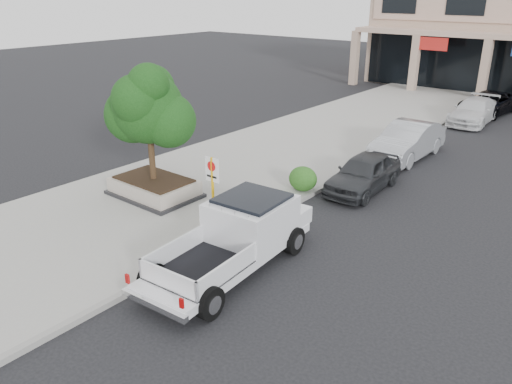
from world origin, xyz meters
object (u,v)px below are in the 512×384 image
curb_car_b (407,141)px  curb_car_d (488,103)px  planter (154,187)px  curb_car_c (474,111)px  no_parking_sign (213,182)px  curb_car_a (364,173)px  pickup_truck (229,240)px  planter_tree (154,108)px

curb_car_b → curb_car_d: 11.45m
planter → curb_car_c: size_ratio=0.66×
no_parking_sign → curb_car_c: no_parking_sign is taller
curb_car_a → no_parking_sign: bearing=-110.8°
curb_car_d → no_parking_sign: bearing=-87.9°
pickup_truck → curb_car_b: 12.56m
curb_car_b → curb_car_d: bearing=89.4°
curb_car_c → curb_car_d: curb_car_c is taller
curb_car_d → planter: bearing=-96.7°
curb_car_b → no_parking_sign: bearing=-98.2°
curb_car_c → curb_car_a: bearing=-91.7°
planter → curb_car_b: curb_car_b is taller
planter_tree → curb_car_c: bearing=74.2°
planter → planter_tree: planter_tree is taller
curb_car_a → curb_car_b: (-0.35, 4.86, 0.11)m
planter → pickup_truck: (5.54, -2.04, 0.45)m
planter → planter_tree: (0.13, 0.15, 2.94)m
no_parking_sign → curb_car_b: (1.76, 10.96, -0.82)m
planter → curb_car_d: size_ratio=0.65×
planter_tree → curb_car_d: 22.62m
curb_car_c → planter_tree: bearing=-107.6°
planter_tree → curb_car_a: (5.41, 5.50, -2.71)m
planter → curb_car_b: 11.74m
curb_car_b → curb_car_d: (0.31, 11.44, -0.13)m
no_parking_sign → curb_car_a: size_ratio=0.56×
planter_tree → pickup_truck: planter_tree is taller
planter → curb_car_d: bearing=75.9°
no_parking_sign → curb_car_b: no_parking_sign is taller
planter_tree → curb_car_b: planter_tree is taller
curb_car_a → curb_car_d: 16.30m
pickup_truck → curb_car_a: size_ratio=1.43×
planter → pickup_truck: bearing=-20.2°
planter → pickup_truck: pickup_truck is taller
curb_car_b → curb_car_c: 8.61m
no_parking_sign → curb_car_a: 6.52m
planter_tree → no_parking_sign: planter_tree is taller
no_parking_sign → curb_car_a: bearing=70.9°
curb_car_b → curb_car_c: (0.31, 8.61, -0.11)m
planter → curb_car_d: 22.64m
planter → planter_tree: 2.95m
no_parking_sign → curb_car_b: size_ratio=0.47×
planter → curb_car_a: (5.54, 5.66, 0.23)m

